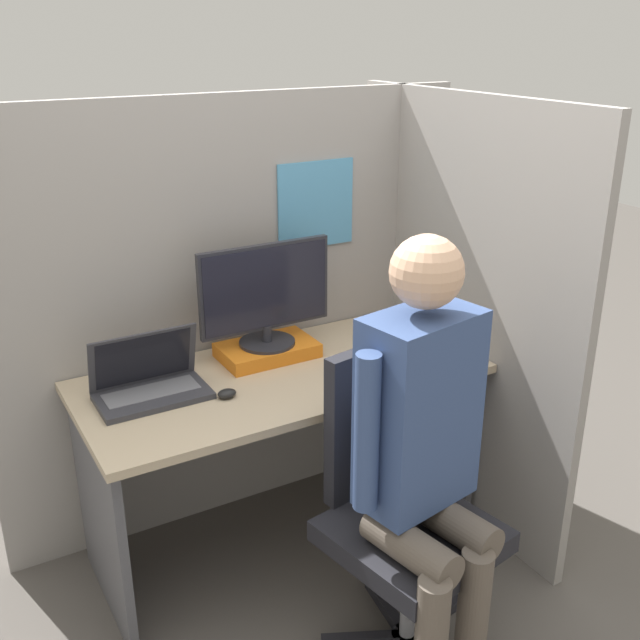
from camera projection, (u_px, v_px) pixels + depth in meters
ground_plane at (328, 592)px, 2.67m from camera, size 12.00×12.00×0.00m
cubicle_panel_back at (240, 313)px, 2.91m from camera, size 1.93×0.05×1.67m
cubicle_panel_right at (458, 314)px, 2.92m from camera, size 0.04×1.29×1.67m
desk at (282, 418)px, 2.73m from camera, size 1.43×0.66×0.73m
paper_box at (267, 350)px, 2.79m from camera, size 0.35×0.22×0.05m
monitor at (265, 294)px, 2.71m from camera, size 0.51×0.21×0.38m
laptop at (150, 384)px, 2.49m from camera, size 0.37×0.21×0.22m
mouse at (227, 394)px, 2.49m from camera, size 0.06×0.05×0.03m
stapler at (416, 325)px, 3.05m from camera, size 0.04×0.13×0.04m
carrot_toy at (380, 381)px, 2.57m from camera, size 0.04×0.14×0.04m
office_chair at (399, 498)px, 2.36m from camera, size 0.55×0.59×0.96m
person at (425, 438)px, 2.12m from camera, size 0.47×0.45×1.38m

